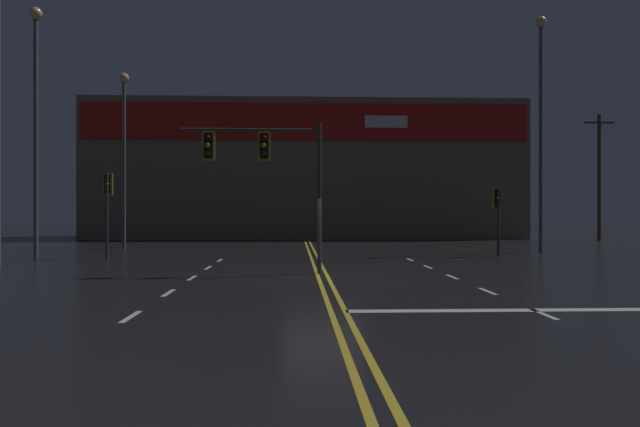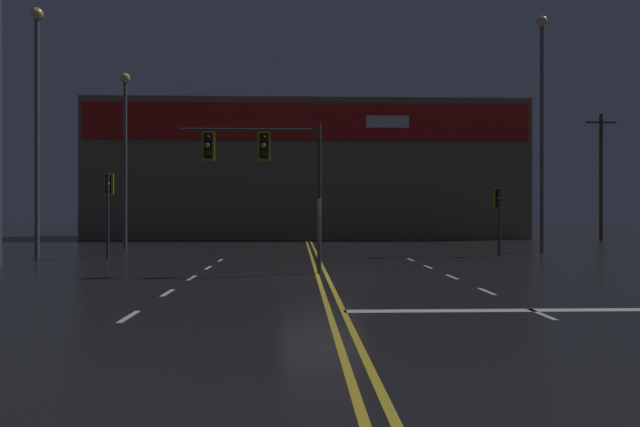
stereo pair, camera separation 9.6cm
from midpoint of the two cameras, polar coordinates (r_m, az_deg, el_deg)
ground_plane at (r=19.57m, az=0.15°, el=-5.87°), size 200.00×200.00×0.00m
road_markings at (r=18.53m, az=2.36°, el=-6.20°), size 12.13×60.00×0.01m
traffic_signal_median at (r=20.83m, az=-5.53°, el=5.05°), size 4.66×0.36×5.03m
traffic_signal_corner_northeast at (r=30.26m, az=15.85°, el=0.69°), size 0.42×0.36×3.22m
traffic_signal_corner_northwest at (r=29.47m, az=-18.94°, el=1.57°), size 0.42×0.36×3.81m
streetlight_near_left at (r=34.29m, az=19.46°, el=9.19°), size 0.56×0.56×12.10m
streetlight_median_approach at (r=36.95m, az=-17.56°, el=6.67°), size 0.56×0.56×9.89m
streetlight_far_median at (r=30.93m, az=-24.63°, el=9.27°), size 0.56×0.56×11.19m
building_backdrop at (r=51.61m, az=-1.39°, el=3.79°), size 33.96×10.23×10.72m
utility_pole_row at (r=44.39m, az=-3.11°, el=3.72°), size 46.80×0.26×9.46m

